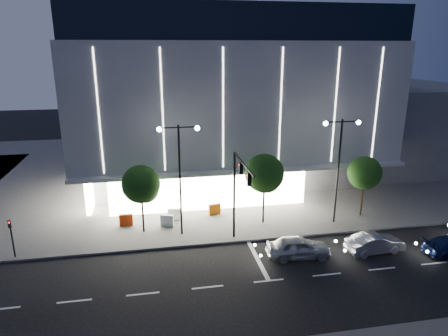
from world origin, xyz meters
TOP-DOWN VIEW (x-y plane):
  - ground at (0.00, 0.00)m, footprint 160.00×160.00m
  - sidewalk_museum at (5.00, 24.00)m, footprint 70.00×40.00m
  - museum at (2.98, 22.31)m, footprint 30.00×25.80m
  - annex_building at (26.00, 24.00)m, footprint 16.00×20.00m
  - traffic_mast at (1.00, 3.34)m, footprint 0.33×5.89m
  - street_lamp_west at (-3.00, 6.00)m, footprint 3.16×0.36m
  - street_lamp_east at (10.00, 6.00)m, footprint 3.16×0.36m
  - ped_signal_far at (-15.00, 4.50)m, footprint 0.22×0.24m
  - tree_left at (-5.97, 7.02)m, footprint 3.02×3.02m
  - tree_mid at (4.03, 7.02)m, footprint 3.25×3.25m
  - tree_right at (13.03, 7.02)m, footprint 2.91×2.91m
  - car_lead at (4.93, 1.07)m, footprint 4.74×2.22m
  - car_second at (10.72, 0.76)m, footprint 4.46×1.92m
  - barrier_a at (-7.45, 8.45)m, footprint 1.11×0.28m
  - barrier_b at (-4.09, 7.68)m, footprint 1.12×0.57m
  - barrier_c at (0.20, 9.36)m, footprint 1.13×0.51m
  - barrier_d at (-3.42, 8.91)m, footprint 1.13×0.42m

SIDE VIEW (x-z plane):
  - ground at x=0.00m, z-range 0.00..0.00m
  - sidewalk_museum at x=5.00m, z-range 0.00..0.15m
  - barrier_a at x=-7.45m, z-range 0.15..1.15m
  - barrier_b at x=-4.09m, z-range 0.15..1.15m
  - barrier_c at x=0.20m, z-range 0.15..1.15m
  - barrier_d at x=-3.42m, z-range 0.15..1.15m
  - car_second at x=10.72m, z-range 0.00..1.43m
  - car_lead at x=4.93m, z-range 0.00..1.57m
  - ped_signal_far at x=-15.00m, z-range 0.39..3.39m
  - tree_right at x=13.03m, z-range 1.13..6.64m
  - tree_left at x=-5.97m, z-range 1.17..6.90m
  - tree_mid at x=4.03m, z-range 1.26..7.41m
  - annex_building at x=26.00m, z-range 0.00..10.00m
  - traffic_mast at x=1.00m, z-range 1.49..8.56m
  - street_lamp_west at x=-3.00m, z-range 1.46..10.46m
  - street_lamp_east at x=10.00m, z-range 1.46..10.46m
  - museum at x=2.98m, z-range 0.27..18.27m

